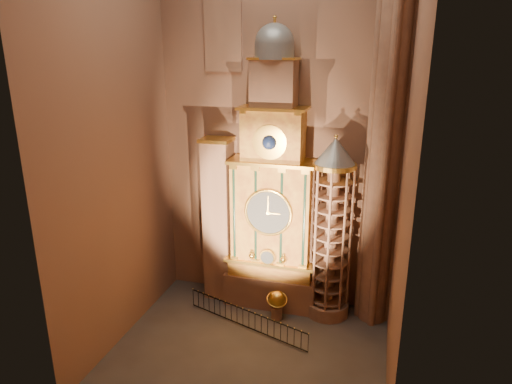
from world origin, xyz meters
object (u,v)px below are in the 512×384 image
(portrait_tower, at_px, (218,220))
(iron_railing, at_px, (246,319))
(stair_turret, at_px, (331,231))
(astronomical_clock, at_px, (273,201))
(celestial_globe, at_px, (277,302))

(portrait_tower, distance_m, iron_railing, 6.13)
(stair_turret, xyz_separation_m, iron_railing, (-4.22, -2.83, -4.66))
(astronomical_clock, xyz_separation_m, celestial_globe, (0.74, -1.66, -5.62))
(astronomical_clock, height_order, portrait_tower, astronomical_clock)
(stair_turret, bearing_deg, celestial_globe, -153.21)
(portrait_tower, relative_size, celestial_globe, 5.81)
(stair_turret, bearing_deg, portrait_tower, 177.67)
(portrait_tower, height_order, celestial_globe, portrait_tower)
(portrait_tower, bearing_deg, iron_railing, -49.22)
(portrait_tower, xyz_separation_m, celestial_globe, (4.14, -1.68, -4.10))
(astronomical_clock, bearing_deg, iron_railing, -103.02)
(astronomical_clock, relative_size, iron_railing, 2.21)
(astronomical_clock, height_order, celestial_globe, astronomical_clock)
(astronomical_clock, height_order, stair_turret, astronomical_clock)
(portrait_tower, distance_m, stair_turret, 6.91)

